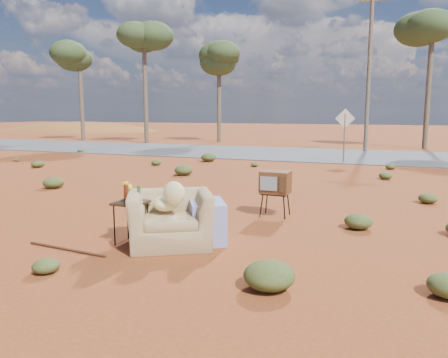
% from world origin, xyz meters
% --- Properties ---
extents(ground, '(140.00, 140.00, 0.00)m').
position_xyz_m(ground, '(0.00, 0.00, 0.00)').
color(ground, '#953E1D').
rests_on(ground, ground).
extents(highway, '(140.00, 7.00, 0.04)m').
position_xyz_m(highway, '(0.00, 15.00, 0.02)').
color(highway, '#565659').
rests_on(highway, ground).
extents(dirt_mound, '(26.00, 18.00, 2.00)m').
position_xyz_m(dirt_mound, '(-30.00, 34.00, 0.00)').
color(dirt_mound, '#965524').
rests_on(dirt_mound, ground).
extents(armchair, '(1.65, 1.57, 1.11)m').
position_xyz_m(armchair, '(0.30, -0.31, 0.52)').
color(armchair, '#9C7F55').
rests_on(armchair, ground).
extents(tv_unit, '(0.57, 0.47, 0.90)m').
position_xyz_m(tv_unit, '(1.25, 2.06, 0.67)').
color(tv_unit, black).
rests_on(tv_unit, ground).
extents(side_table, '(0.47, 0.47, 0.95)m').
position_xyz_m(side_table, '(-0.42, -0.52, 0.69)').
color(side_table, '#352313').
rests_on(side_table, ground).
extents(rusty_bar, '(1.51, 0.18, 0.04)m').
position_xyz_m(rusty_bar, '(-1.09, -1.22, 0.02)').
color(rusty_bar, '#4E2614').
rests_on(rusty_bar, ground).
extents(road_sign, '(0.78, 0.06, 2.19)m').
position_xyz_m(road_sign, '(1.50, 12.00, 1.50)').
color(road_sign, brown).
rests_on(road_sign, ground).
extents(eucalyptus_far_left, '(3.20, 3.20, 7.10)m').
position_xyz_m(eucalyptus_far_left, '(-18.00, 20.00, 5.94)').
color(eucalyptus_far_left, brown).
rests_on(eucalyptus_far_left, ground).
extents(eucalyptus_left, '(3.20, 3.20, 8.10)m').
position_xyz_m(eucalyptus_left, '(-12.00, 19.00, 6.92)').
color(eucalyptus_left, brown).
rests_on(eucalyptus_left, ground).
extents(eucalyptus_near_left, '(3.20, 3.20, 6.60)m').
position_xyz_m(eucalyptus_near_left, '(-8.00, 22.00, 5.45)').
color(eucalyptus_near_left, brown).
rests_on(eucalyptus_near_left, ground).
extents(eucalyptus_center, '(3.20, 3.20, 7.60)m').
position_xyz_m(eucalyptus_center, '(5.00, 21.00, 6.43)').
color(eucalyptus_center, brown).
rests_on(eucalyptus_center, ground).
extents(utility_pole_center, '(1.40, 0.20, 8.00)m').
position_xyz_m(utility_pole_center, '(2.00, 17.50, 4.15)').
color(utility_pole_center, brown).
rests_on(utility_pole_center, ground).
extents(scrub_patch, '(17.49, 8.07, 0.33)m').
position_xyz_m(scrub_patch, '(-0.82, 4.41, 0.14)').
color(scrub_patch, '#4A5826').
rests_on(scrub_patch, ground).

